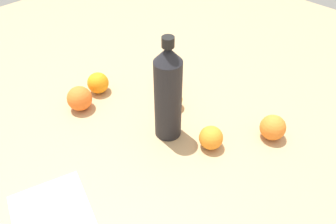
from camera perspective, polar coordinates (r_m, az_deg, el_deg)
name	(u,v)px	position (r m, az deg, el deg)	size (l,w,h in m)	color
ground_plane	(160,133)	(1.00, -1.45, -3.50)	(2.40, 2.40, 0.00)	tan
water_bottle	(168,93)	(0.90, 0.00, 3.18)	(0.08, 0.08, 0.31)	black
orange_0	(211,138)	(0.94, 7.29, -4.35)	(0.07, 0.07, 0.07)	orange
orange_1	(98,83)	(1.15, -11.77, 4.84)	(0.07, 0.07, 0.07)	orange
orange_2	(80,98)	(1.09, -14.75, 2.23)	(0.08, 0.08, 0.08)	orange
orange_3	(173,100)	(1.06, 0.80, 2.13)	(0.06, 0.06, 0.06)	orange
orange_4	(169,81)	(1.14, 0.14, 5.27)	(0.07, 0.07, 0.07)	orange
orange_5	(273,127)	(1.01, 17.32, -2.52)	(0.07, 0.07, 0.07)	orange
folded_napkin	(51,210)	(0.87, -19.28, -15.40)	(0.17, 0.17, 0.01)	white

